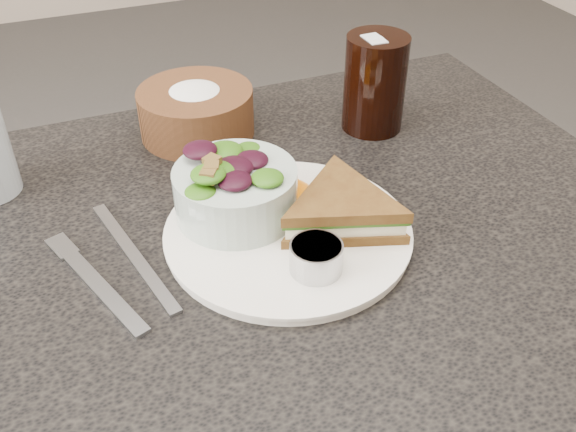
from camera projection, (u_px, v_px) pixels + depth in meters
The scene contains 10 objects.
dining_table at pixel (258, 428), 0.96m from camera, with size 1.00×0.70×0.75m, color black.
dinner_plate at pixel (288, 233), 0.72m from camera, with size 0.27×0.27×0.01m, color white.
sandwich at pixel (342, 210), 0.71m from camera, with size 0.16×0.16×0.04m, color brown, non-canonical shape.
salad_bowl at pixel (235, 184), 0.72m from camera, with size 0.14×0.14×0.08m, color #A8BCB0, non-canonical shape.
dressing_ramekin at pixel (316, 258), 0.66m from camera, with size 0.06×0.06×0.03m, color #AAABAE.
orange_wedge at pixel (287, 184), 0.77m from camera, with size 0.07×0.07×0.03m, color orange.
fork at pixel (100, 287), 0.66m from camera, with size 0.02×0.17×0.00m, color #A2A8AF.
knife at pixel (134, 255), 0.70m from camera, with size 0.01×0.21×0.00m, color #ABAEB5.
bread_basket at pixel (196, 104), 0.89m from camera, with size 0.16×0.16×0.09m, color brown, non-canonical shape.
cola_glass at pixel (375, 79), 0.89m from camera, with size 0.09×0.09×0.15m, color black, non-canonical shape.
Camera 1 is at (-0.17, -0.55, 1.21)m, focal length 40.00 mm.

